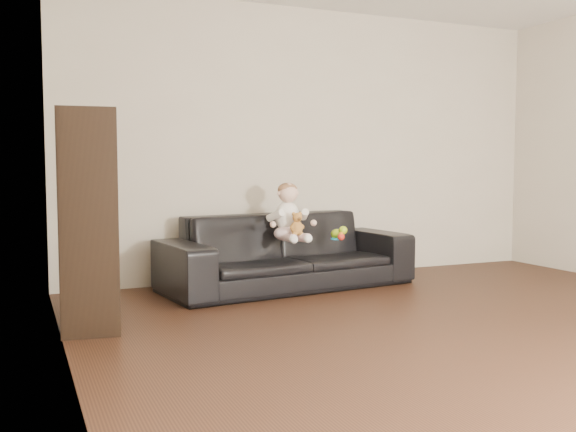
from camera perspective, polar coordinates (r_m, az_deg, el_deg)
name	(u,v)px	position (r m, az deg, el deg)	size (l,w,h in m)	color
floor	(512,345)	(4.18, 19.32, -10.77)	(5.50, 5.50, 0.00)	#351E13
wall_back	(316,144)	(6.34, 2.52, 6.42)	(5.00, 5.00, 0.00)	beige
wall_left	(73,115)	(2.98, -18.58, 8.47)	(5.50, 5.50, 0.00)	beige
sofa	(287,251)	(5.72, -0.08, -3.14)	(2.23, 0.87, 0.65)	black
cabinet	(89,221)	(4.39, -17.24, -0.42)	(0.36, 0.50, 1.45)	black
shelf_item	(91,171)	(4.38, -17.08, 3.84)	(0.18, 0.25, 0.28)	silver
baby	(289,216)	(5.56, 0.06, 0.04)	(0.34, 0.43, 0.51)	silver
teddy_bear	(297,224)	(5.43, 0.80, -0.73)	(0.12, 0.12, 0.20)	#AC7331
toy_green	(337,234)	(5.76, 4.39, -1.61)	(0.11, 0.13, 0.09)	#A1C817
toy_rattle	(341,237)	(5.66, 4.74, -1.85)	(0.06, 0.06, 0.06)	red
toy_blue_disc	(337,239)	(5.73, 4.35, -2.03)	(0.10, 0.10, 0.01)	#1BA6DF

